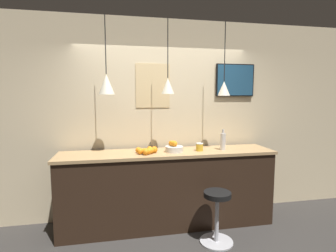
% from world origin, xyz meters
% --- Properties ---
extents(ground_plane, '(14.00, 14.00, 0.00)m').
position_xyz_m(ground_plane, '(0.00, 0.00, 0.00)').
color(ground_plane, '#33302D').
extents(back_wall, '(8.00, 0.06, 2.90)m').
position_xyz_m(back_wall, '(0.00, 0.97, 1.45)').
color(back_wall, beige).
rests_on(back_wall, ground_plane).
extents(service_counter, '(2.93, 0.59, 1.04)m').
position_xyz_m(service_counter, '(0.00, 0.57, 0.52)').
color(service_counter, black).
rests_on(service_counter, ground_plane).
extents(bar_stool, '(0.41, 0.41, 0.64)m').
position_xyz_m(bar_stool, '(0.50, 0.01, 0.41)').
color(bar_stool, '#B7B7BC').
rests_on(bar_stool, ground_plane).
extents(fruit_bowl, '(0.24, 0.24, 0.15)m').
position_xyz_m(fruit_bowl, '(0.08, 0.53, 1.11)').
color(fruit_bowl, beige).
rests_on(fruit_bowl, service_counter).
extents(orange_pile, '(0.29, 0.30, 0.09)m').
position_xyz_m(orange_pile, '(-0.29, 0.50, 1.08)').
color(orange_pile, orange).
rests_on(orange_pile, service_counter).
extents(juice_bottle, '(0.07, 0.07, 0.29)m').
position_xyz_m(juice_bottle, '(0.78, 0.53, 1.17)').
color(juice_bottle, silver).
rests_on(juice_bottle, service_counter).
extents(spread_jar, '(0.10, 0.10, 0.11)m').
position_xyz_m(spread_jar, '(0.44, 0.53, 1.10)').
color(spread_jar, gold).
rests_on(spread_jar, service_counter).
extents(pendant_lamp_left, '(0.20, 0.20, 0.99)m').
position_xyz_m(pendant_lamp_left, '(-0.79, 0.58, 1.95)').
color(pendant_lamp_left, black).
extents(pendant_lamp_middle, '(0.17, 0.17, 0.98)m').
position_xyz_m(pendant_lamp_middle, '(0.00, 0.58, 1.94)').
color(pendant_lamp_middle, black).
extents(pendant_lamp_right, '(0.17, 0.17, 1.00)m').
position_xyz_m(pendant_lamp_right, '(0.79, 0.58, 1.91)').
color(pendant_lamp_right, black).
extents(mounted_tv, '(0.61, 0.04, 0.49)m').
position_xyz_m(mounted_tv, '(1.12, 0.92, 2.04)').
color(mounted_tv, black).
extents(wall_poster, '(0.49, 0.01, 0.63)m').
position_xyz_m(wall_poster, '(-0.15, 0.94, 1.94)').
color(wall_poster, '#DBBC84').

